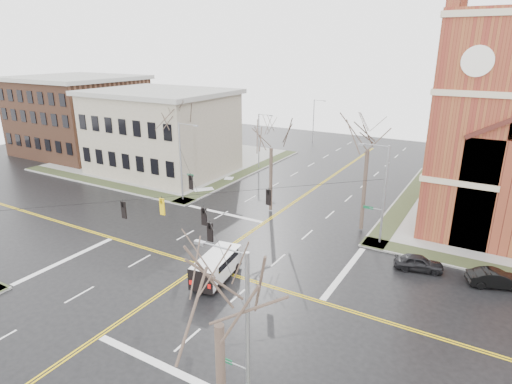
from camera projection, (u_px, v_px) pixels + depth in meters
The scene contains 19 objects.
ground at pixel (202, 265), 35.14m from camera, with size 120.00×120.00×0.00m, color black.
sidewalks at pixel (202, 265), 35.12m from camera, with size 80.00×80.00×0.17m.
road_markings at pixel (202, 265), 35.14m from camera, with size 100.00×100.00×0.01m.
civic_building_a at pixel (162, 133), 60.25m from camera, with size 18.00×14.00×11.00m, color gray.
civic_building_b at pixel (79, 117), 71.31m from camera, with size 18.00×16.00×12.00m, color brown.
signal_pole_ne at pixel (382, 192), 37.52m from camera, with size 2.75×0.22×9.00m.
signal_pole_nw at pixel (182, 160), 48.37m from camera, with size 2.75×0.22×9.00m.
signal_pole_se at pixel (244, 338), 18.74m from camera, with size 2.75×0.22×9.00m.
span_wires at pixel (199, 194), 33.15m from camera, with size 23.02×23.02×0.03m.
traffic_signals at pixel (194, 206), 32.85m from camera, with size 8.21×8.26×1.30m.
streetlight_north_a at pixel (260, 139), 61.68m from camera, with size 2.30×0.20×8.00m.
streetlight_north_b at pixel (314, 120), 78.01m from camera, with size 2.30×0.20×8.00m.
cargo_van at pixel (218, 264), 32.92m from camera, with size 2.75×5.41×1.97m.
parked_car_a at pixel (419, 263), 34.25m from camera, with size 1.53×3.79×1.29m, color black.
parked_car_b at pixel (496, 279), 31.86m from camera, with size 1.40×4.03×1.33m, color black.
tree_nw_far at pixel (176, 124), 49.83m from camera, with size 4.00×4.00×11.82m.
tree_nw_near at pixel (271, 144), 44.55m from camera, with size 4.00×4.00×10.28m.
tree_ne at pixel (368, 145), 39.22m from camera, with size 4.00×4.00×11.82m.
tree_se at pixel (219, 312), 14.49m from camera, with size 4.00×4.00×11.76m.
Camera 1 is at (19.71, -24.77, 17.03)m, focal length 30.00 mm.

